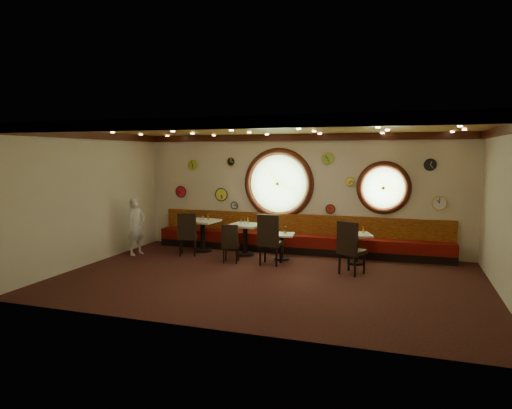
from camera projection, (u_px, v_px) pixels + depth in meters
name	position (u px, v px, depth m)	size (l,w,h in m)	color
floor	(268.00, 279.00, 9.79)	(9.00, 6.00, 0.00)	black
ceiling	(269.00, 128.00, 9.44)	(9.00, 6.00, 0.02)	#B08131
wall_back	(300.00, 193.00, 12.45)	(9.00, 0.02, 3.20)	beige
wall_front	(210.00, 226.00, 6.78)	(9.00, 0.02, 3.20)	beige
wall_left	(90.00, 198.00, 11.02)	(0.02, 6.00, 3.20)	beige
wall_right	(507.00, 213.00, 8.21)	(0.02, 6.00, 3.20)	beige
molding_back	(300.00, 137.00, 12.23)	(9.00, 0.10, 0.18)	#37140A
molding_front	(211.00, 123.00, 6.66)	(9.00, 0.10, 0.18)	#37140A
molding_left	(89.00, 135.00, 10.83)	(0.10, 6.00, 0.18)	#37140A
molding_right	(509.00, 129.00, 8.06)	(0.10, 6.00, 0.18)	#37140A
banquette_base	(297.00, 249.00, 12.35)	(8.00, 0.55, 0.20)	black
banquette_seat	(297.00, 240.00, 12.32)	(8.00, 0.55, 0.30)	#590B07
banquette_back	(299.00, 224.00, 12.48)	(8.00, 0.10, 0.55)	#641207
porthole_left_glass	(279.00, 184.00, 12.60)	(1.66, 1.66, 0.02)	#7DB069
porthole_left_frame	(279.00, 184.00, 12.59)	(1.98, 1.98, 0.18)	#37140A
porthole_left_ring	(278.00, 184.00, 12.56)	(1.61, 1.61, 0.03)	gold
porthole_right_glass	(384.00, 188.00, 11.73)	(1.10, 1.10, 0.02)	#7DB069
porthole_right_frame	(383.00, 188.00, 11.72)	(1.38, 1.38, 0.18)	#37140A
porthole_right_ring	(383.00, 188.00, 11.69)	(1.09, 1.09, 0.03)	gold
wall_clock_0	(430.00, 165.00, 11.29)	(0.28, 0.28, 0.03)	black
wall_clock_1	(193.00, 165.00, 13.32)	(0.26, 0.26, 0.03)	#ADCF29
wall_clock_2	(181.00, 192.00, 13.53)	(0.32, 0.32, 0.03)	red
wall_clock_3	(234.00, 205.00, 13.04)	(0.20, 0.20, 0.03)	silver
wall_clock_4	(350.00, 181.00, 11.95)	(0.22, 0.22, 0.03)	#EBE74E
wall_clock_5	(328.00, 158.00, 12.07)	(0.30, 0.30, 0.03)	#7CBA3A
wall_clock_6	(221.00, 195.00, 13.14)	(0.36, 0.36, 0.03)	yellow
wall_clock_7	(330.00, 209.00, 12.19)	(0.24, 0.24, 0.03)	red
wall_clock_8	(231.00, 162.00, 12.94)	(0.24, 0.24, 0.03)	black
wall_clock_9	(439.00, 203.00, 11.32)	(0.34, 0.34, 0.03)	white
table_a	(203.00, 232.00, 12.50)	(0.86, 0.86, 0.87)	black
table_b	(245.00, 236.00, 11.99)	(0.83, 0.83, 0.83)	black
table_c	(282.00, 243.00, 11.50)	(0.68, 0.68, 0.67)	black
table_d	(356.00, 245.00, 11.04)	(0.86, 0.86, 0.75)	black
chair_a	(187.00, 231.00, 11.92)	(0.61, 0.61, 0.71)	black
chair_b	(230.00, 241.00, 11.15)	(0.48, 0.48, 0.59)	black
chair_c	(269.00, 236.00, 10.89)	(0.52, 0.52, 0.77)	black
chair_d	(350.00, 244.00, 10.02)	(0.66, 0.66, 0.74)	black
condiment_a_salt	(202.00, 218.00, 12.53)	(0.04, 0.04, 0.11)	silver
condiment_b_salt	(241.00, 222.00, 12.06)	(0.04, 0.04, 0.10)	silver
condiment_c_salt	(278.00, 232.00, 11.53)	(0.03, 0.03, 0.09)	silver
condiment_d_salt	(355.00, 231.00, 11.05)	(0.04, 0.04, 0.10)	silver
condiment_a_pepper	(204.00, 218.00, 12.44)	(0.04, 0.04, 0.10)	silver
condiment_b_pepper	(245.00, 222.00, 11.98)	(0.03, 0.03, 0.10)	silver
condiment_c_pepper	(284.00, 232.00, 11.47)	(0.03, 0.03, 0.09)	silver
condiment_d_pepper	(356.00, 232.00, 10.94)	(0.03, 0.03, 0.09)	#BCBBC0
condiment_a_bottle	(208.00, 217.00, 12.49)	(0.05, 0.05, 0.15)	gold
condiment_b_bottle	(248.00, 221.00, 12.03)	(0.05, 0.05, 0.16)	gold
condiment_c_bottle	(286.00, 230.00, 11.53)	(0.06, 0.06, 0.18)	gold
condiment_d_bottle	(363.00, 230.00, 11.07)	(0.05, 0.05, 0.17)	gold
waiter	(136.00, 226.00, 12.06)	(0.55, 0.36, 1.52)	silver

